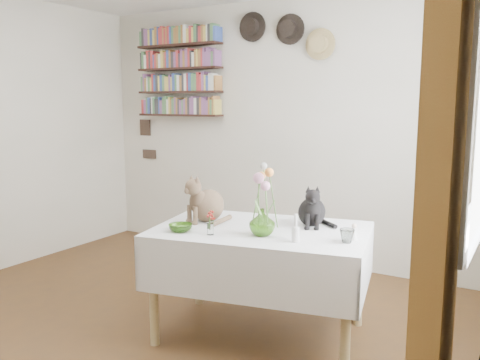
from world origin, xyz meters
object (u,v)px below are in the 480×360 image
Objects in this scene: bookshelf_unit at (179,73)px; black_cat at (312,204)px; flower_vase at (262,222)px; dining_table at (261,255)px; tabby_cat at (208,197)px.

black_cat is at bearing -31.98° from bookshelf_unit.
dining_table is at bearing 120.23° from flower_vase.
flower_vase is 2.73m from bookshelf_unit.
flower_vase is at bearing -137.14° from black_cat.
dining_table is 2.70m from bookshelf_unit.
tabby_cat reaches higher than dining_table.
bookshelf_unit is (-1.39, 1.52, 0.95)m from tabby_cat.
tabby_cat is at bearing 179.07° from dining_table.
tabby_cat is at bearing 162.92° from flower_vase.
flower_vase is (0.09, -0.15, 0.26)m from dining_table.
flower_vase is (0.50, -0.16, -0.08)m from tabby_cat.
black_cat is 0.43m from flower_vase.
bookshelf_unit is (-1.81, 1.53, 1.29)m from dining_table.
dining_table is 4.52× the size of tabby_cat.
flower_vase is at bearing -59.77° from dining_table.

